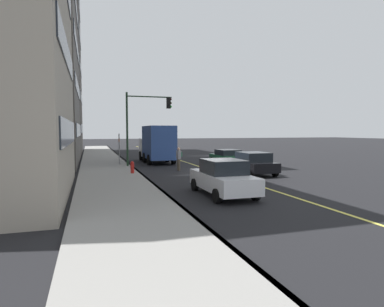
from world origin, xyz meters
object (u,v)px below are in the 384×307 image
(car_green, at_px, (228,157))
(pedestrian_with_backpack, at_px, (179,157))
(car_black, at_px, (253,163))
(street_sign_post, at_px, (119,147))
(car_white, at_px, (223,178))
(truck_blue, at_px, (157,144))
(traffic_light_mast, at_px, (144,117))
(fire_hydrant, at_px, (132,168))

(car_green, relative_size, pedestrian_with_backpack, 2.54)
(car_black, bearing_deg, street_sign_post, 44.46)
(car_white, bearing_deg, pedestrian_with_backpack, -3.31)
(truck_blue, bearing_deg, pedestrian_with_backpack, -176.84)
(car_green, bearing_deg, traffic_light_mast, 87.94)
(traffic_light_mast, xyz_separation_m, fire_hydrant, (-4.52, 1.55, -3.60))
(car_black, height_order, car_green, car_black)
(car_black, distance_m, pedestrian_with_backpack, 5.60)
(car_green, distance_m, truck_blue, 6.71)
(car_white, relative_size, pedestrian_with_backpack, 2.54)
(car_white, bearing_deg, street_sign_post, 13.64)
(pedestrian_with_backpack, relative_size, fire_hydrant, 1.82)
(truck_blue, height_order, fire_hydrant, truck_blue)
(traffic_light_mast, bearing_deg, pedestrian_with_backpack, -143.70)
(car_white, bearing_deg, car_green, -24.96)
(pedestrian_with_backpack, distance_m, traffic_light_mast, 4.67)
(car_white, xyz_separation_m, street_sign_post, (13.98, 3.39, 0.79))
(car_white, xyz_separation_m, car_green, (12.19, -5.68, -0.12))
(car_white, height_order, fire_hydrant, car_white)
(car_white, distance_m, car_green, 13.45)
(car_black, relative_size, pedestrian_with_backpack, 2.22)
(car_white, height_order, traffic_light_mast, traffic_light_mast)
(car_white, height_order, truck_blue, truck_blue)
(pedestrian_with_backpack, relative_size, street_sign_post, 0.63)
(car_black, height_order, traffic_light_mast, traffic_light_mast)
(street_sign_post, bearing_deg, car_white, -166.36)
(street_sign_post, bearing_deg, car_green, -101.18)
(pedestrian_with_backpack, height_order, street_sign_post, street_sign_post)
(car_green, height_order, street_sign_post, street_sign_post)
(car_black, height_order, car_white, car_white)
(car_white, xyz_separation_m, pedestrian_with_backpack, (9.61, -0.56, 0.19))
(pedestrian_with_backpack, xyz_separation_m, traffic_light_mast, (2.84, 2.09, 3.06))
(car_black, xyz_separation_m, truck_blue, (10.15, 4.44, 0.97))
(traffic_light_mast, bearing_deg, truck_blue, -26.54)
(traffic_light_mast, bearing_deg, car_white, -172.98)
(car_green, relative_size, street_sign_post, 1.60)
(street_sign_post, bearing_deg, pedestrian_with_backpack, -137.95)
(car_white, relative_size, traffic_light_mast, 0.73)
(car_white, distance_m, traffic_light_mast, 12.96)
(car_green, bearing_deg, pedestrian_with_backpack, 116.79)
(car_black, bearing_deg, car_green, -9.10)
(car_white, distance_m, truck_blue, 15.96)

